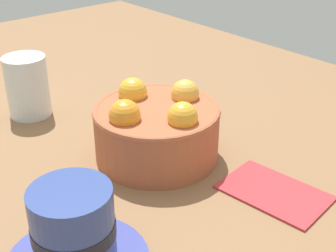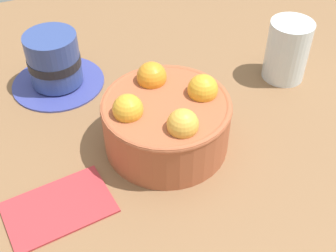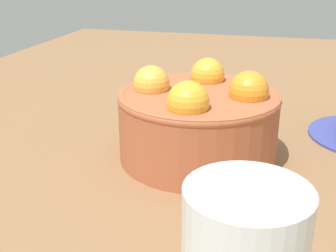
# 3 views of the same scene
# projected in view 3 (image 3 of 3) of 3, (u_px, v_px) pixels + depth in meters

# --- Properties ---
(ground_plane) EXTENTS (1.58, 1.01, 0.04)m
(ground_plane) POSITION_uv_depth(u_px,v_px,m) (197.00, 173.00, 0.49)
(ground_plane) COLOR brown
(terracotta_bowl) EXTENTS (0.17, 0.17, 0.10)m
(terracotta_bowl) POSITION_uv_depth(u_px,v_px,m) (198.00, 119.00, 0.47)
(terracotta_bowl) COLOR #AD5938
(terracotta_bowl) RESTS_ON ground_plane
(folded_napkin) EXTENTS (0.13, 0.10, 0.01)m
(folded_napkin) POSITION_uv_depth(u_px,v_px,m) (184.00, 105.00, 0.64)
(folded_napkin) COLOR #B23338
(folded_napkin) RESTS_ON ground_plane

